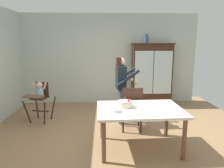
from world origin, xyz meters
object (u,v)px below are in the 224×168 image
at_px(dining_table, 140,113).
at_px(dining_chair_far_side, 132,106).
at_px(serving_bowl, 115,110).
at_px(china_cabinet, 152,74).
at_px(adult_person, 121,82).
at_px(high_chair_with_toddler, 40,95).
at_px(ceramic_vase, 146,39).
at_px(birthday_cake, 125,104).

height_order(dining_table, dining_chair_far_side, dining_chair_far_side).
bearing_deg(serving_bowl, china_cabinet, 66.76).
height_order(adult_person, serving_bowl, adult_person).
bearing_deg(high_chair_with_toddler, china_cabinet, 37.87).
height_order(ceramic_vase, high_chair_with_toddler, ceramic_vase).
bearing_deg(high_chair_with_toddler, dining_chair_far_side, -5.04).
relative_size(high_chair_with_toddler, adult_person, 0.62).
xyz_separation_m(high_chair_with_toddler, adult_person, (1.90, -0.17, 0.31)).
xyz_separation_m(ceramic_vase, serving_bowl, (-1.07, -2.97, -1.18)).
height_order(adult_person, birthday_cake, adult_person).
relative_size(ceramic_vase, serving_bowl, 1.50).
relative_size(adult_person, dining_table, 1.02).
xyz_separation_m(ceramic_vase, birthday_cake, (-0.89, -2.70, -1.16)).
height_order(high_chair_with_toddler, birthday_cake, high_chair_with_toddler).
bearing_deg(serving_bowl, adult_person, 81.25).
bearing_deg(adult_person, high_chair_with_toddler, 79.88).
distance_m(china_cabinet, dining_table, 2.93).
height_order(adult_person, dining_chair_far_side, adult_person).
bearing_deg(adult_person, birthday_cake, 173.31).
relative_size(ceramic_vase, dining_table, 0.18).
distance_m(ceramic_vase, serving_bowl, 3.37).
bearing_deg(adult_person, dining_table, -175.28).
distance_m(adult_person, dining_table, 1.31).
bearing_deg(ceramic_vase, high_chair_with_toddler, -153.58).
height_order(dining_table, birthday_cake, birthday_cake).
distance_m(china_cabinet, dining_chair_far_side, 2.26).
bearing_deg(ceramic_vase, serving_bowl, -109.91).
relative_size(adult_person, serving_bowl, 8.50).
height_order(high_chair_with_toddler, dining_chair_far_side, dining_chair_far_side).
bearing_deg(dining_table, birthday_cake, 159.23).
relative_size(china_cabinet, adult_person, 1.20).
xyz_separation_m(ceramic_vase, dining_chair_far_side, (-0.67, -2.05, -1.40)).
height_order(china_cabinet, high_chair_with_toddler, china_cabinet).
distance_m(china_cabinet, serving_bowl, 3.23).
relative_size(ceramic_vase, adult_person, 0.18).
bearing_deg(ceramic_vase, dining_chair_far_side, -108.08).
xyz_separation_m(china_cabinet, high_chair_with_toddler, (-2.96, -1.37, -0.27)).
height_order(ceramic_vase, birthday_cake, ceramic_vase).
bearing_deg(china_cabinet, high_chair_with_toddler, -155.18).
xyz_separation_m(china_cabinet, birthday_cake, (-1.09, -2.70, -0.13)).
xyz_separation_m(ceramic_vase, adult_person, (-0.86, -1.54, -0.98)).
distance_m(ceramic_vase, dining_table, 3.15).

